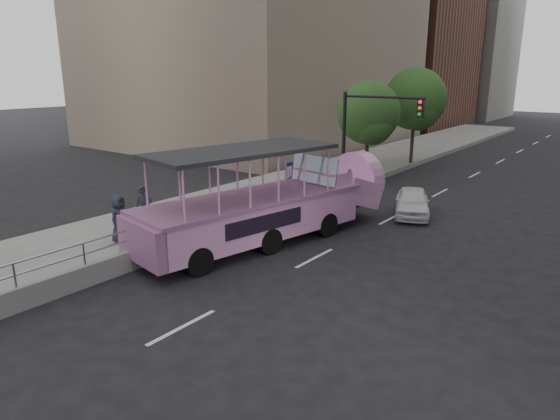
% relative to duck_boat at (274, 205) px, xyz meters
% --- Properties ---
extents(ground, '(160.00, 160.00, 0.00)m').
position_rel_duck_boat_xyz_m(ground, '(1.40, -4.85, -1.33)').
color(ground, black).
extents(sidewalk, '(5.50, 80.00, 0.30)m').
position_rel_duck_boat_xyz_m(sidewalk, '(-4.35, 5.15, -1.18)').
color(sidewalk, '#A5A59F').
rests_on(sidewalk, ground).
extents(kerb_wall, '(0.24, 30.00, 0.36)m').
position_rel_duck_boat_xyz_m(kerb_wall, '(-1.72, -2.85, -0.85)').
color(kerb_wall, '#999A95').
rests_on(kerb_wall, sidewalk).
extents(guardrail, '(0.07, 22.00, 0.71)m').
position_rel_duck_boat_xyz_m(guardrail, '(-1.72, -2.85, -0.18)').
color(guardrail, silver).
rests_on(guardrail, kerb_wall).
extents(duck_boat, '(4.59, 11.06, 3.58)m').
position_rel_duck_boat_xyz_m(duck_boat, '(0.00, 0.00, 0.00)').
color(duck_boat, black).
rests_on(duck_boat, ground).
extents(car, '(2.74, 3.85, 1.22)m').
position_rel_duck_boat_xyz_m(car, '(2.90, 6.20, -0.72)').
color(car, white).
rests_on(car, ground).
extents(pedestrian_near, '(0.74, 0.76, 1.76)m').
position_rel_duck_boat_xyz_m(pedestrian_near, '(-3.90, -2.97, -0.15)').
color(pedestrian_near, '#28313B').
rests_on(pedestrian_near, sidewalk).
extents(pedestrian_far, '(0.80, 0.97, 1.71)m').
position_rel_duck_boat_xyz_m(pedestrian_far, '(-3.58, -4.30, -0.17)').
color(pedestrian_far, '#28313B').
rests_on(pedestrian_far, sidewalk).
extents(parking_sign, '(0.08, 0.55, 2.45)m').
position_rel_duck_boat_xyz_m(parking_sign, '(-1.16, 2.52, 0.24)').
color(parking_sign, black).
rests_on(parking_sign, ground).
extents(traffic_signal, '(4.20, 0.32, 5.20)m').
position_rel_duck_boat_xyz_m(traffic_signal, '(-0.30, 7.65, 2.17)').
color(traffic_signal, black).
rests_on(traffic_signal, ground).
extents(street_tree_near, '(3.52, 3.52, 5.72)m').
position_rel_duck_boat_xyz_m(street_tree_near, '(-1.90, 11.08, 2.49)').
color(street_tree_near, '#362718').
rests_on(street_tree_near, ground).
extents(street_tree_far, '(3.97, 3.97, 6.45)m').
position_rel_duck_boat_xyz_m(street_tree_far, '(-1.70, 17.08, 2.98)').
color(street_tree_far, '#362718').
rests_on(street_tree_far, ground).
extents(midrise_brick, '(18.00, 16.00, 26.00)m').
position_rel_duck_boat_xyz_m(midrise_brick, '(-16.60, 43.15, 11.67)').
color(midrise_brick, brown).
rests_on(midrise_brick, ground).
extents(midrise_stone_b, '(16.00, 14.00, 20.00)m').
position_rel_duck_boat_xyz_m(midrise_stone_b, '(-14.60, 59.15, 8.67)').
color(midrise_stone_b, slate).
rests_on(midrise_stone_b, ground).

